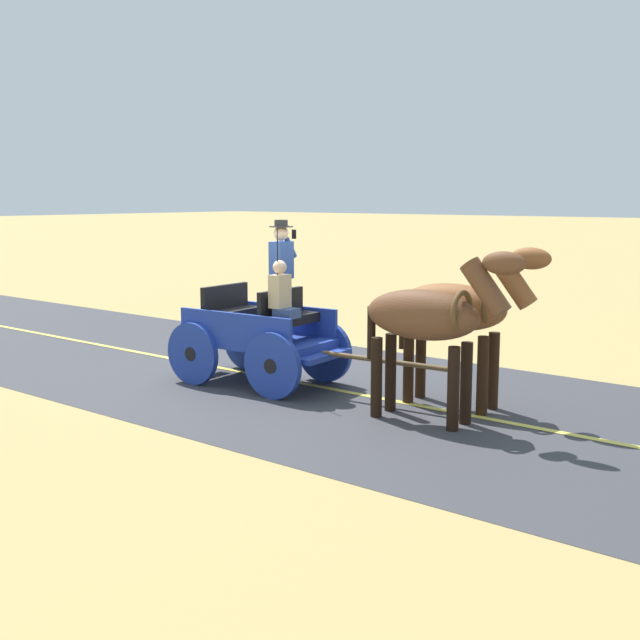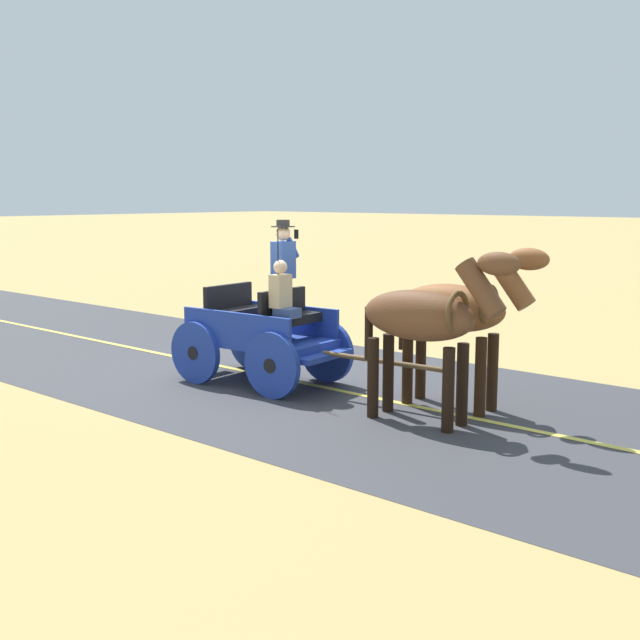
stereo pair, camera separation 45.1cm
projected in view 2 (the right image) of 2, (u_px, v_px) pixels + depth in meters
The scene contains 6 objects.
ground_plane at pixel (268, 376), 12.74m from camera, with size 200.00×200.00×0.00m, color tan.
road_surface at pixel (268, 376), 12.74m from camera, with size 5.99×160.00×0.01m, color #38383D.
road_centre_stripe at pixel (268, 376), 12.73m from camera, with size 0.12×160.00×0.00m, color #DBCC4C.
horse_drawn_carriage at pixel (265, 331), 12.14m from camera, with size 1.57×4.52×2.50m.
horse_near_side at pixel (458, 312), 10.61m from camera, with size 0.67×2.14×2.21m.
horse_off_side at pixel (426, 320), 9.92m from camera, with size 0.66×2.13×2.21m.
Camera 2 is at (8.84, 8.80, 2.85)m, focal length 44.77 mm.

